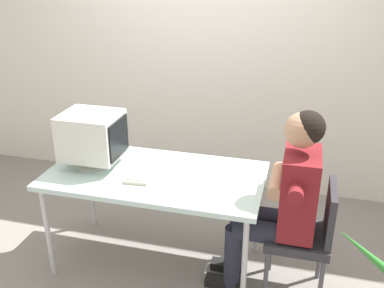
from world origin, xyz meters
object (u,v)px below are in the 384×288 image
Objects in this scene: office_chair at (307,232)px; person_seated at (283,196)px; keyboard at (143,169)px; crt_monitor at (92,136)px; desk at (155,180)px.

person_seated is at bearing 180.00° from office_chair.
keyboard is 0.32× the size of person_seated.
office_chair is at bearing -2.79° from keyboard.
keyboard is at bearing -0.64° from crt_monitor.
person_seated is (1.33, -0.06, -0.25)m from crt_monitor.
crt_monitor is 0.42m from keyboard.
office_chair is at bearing -0.00° from person_seated.
crt_monitor is 0.97× the size of keyboard.
crt_monitor is 0.31× the size of person_seated.
keyboard is at bearing 174.87° from desk.
crt_monitor is at bearing 178.50° from desk.
office_chair is (1.13, -0.06, -0.27)m from keyboard.
desk is 0.11m from keyboard.
crt_monitor is 0.49× the size of office_chair.
crt_monitor reaches higher than desk.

